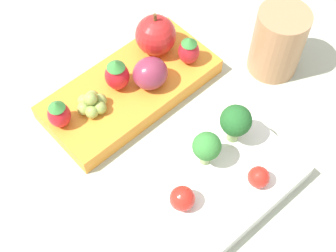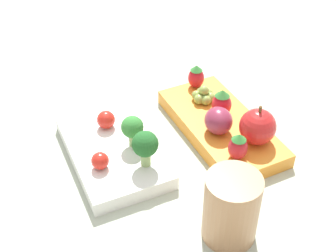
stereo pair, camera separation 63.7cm
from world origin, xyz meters
name	(u,v)px [view 2 (the right image)]	position (x,y,z in m)	size (l,w,h in m)	color
ground_plane	(170,143)	(0.00, 0.00, 0.00)	(4.00, 4.00, 0.00)	#ADB7A3
bento_box_savoury	(113,151)	(-0.01, 0.08, 0.01)	(0.20, 0.14, 0.02)	white
bento_box_fruit	(220,125)	(0.00, -0.08, 0.01)	(0.23, 0.13, 0.02)	orange
broccoli_floret_0	(145,145)	(-0.06, 0.05, 0.05)	(0.03, 0.03, 0.05)	#93B770
broccoli_floret_1	(132,128)	(-0.01, 0.06, 0.05)	(0.03, 0.03, 0.05)	#93B770
cherry_tomato_0	(100,161)	(-0.04, 0.11, 0.03)	(0.02, 0.02, 0.02)	red
cherry_tomato_1	(106,120)	(0.03, 0.08, 0.03)	(0.03, 0.03, 0.03)	red
apple	(258,127)	(-0.05, -0.11, 0.05)	(0.05, 0.05, 0.06)	red
strawberry_0	(222,103)	(0.01, -0.08, 0.04)	(0.03, 0.03, 0.04)	red
strawberry_1	(196,77)	(0.09, -0.07, 0.04)	(0.03, 0.03, 0.04)	red
strawberry_2	(238,146)	(-0.08, -0.07, 0.04)	(0.03, 0.03, 0.04)	red
plum	(218,121)	(-0.02, -0.06, 0.04)	(0.04, 0.04, 0.04)	#892D47
grape_cluster	(204,95)	(0.05, -0.07, 0.03)	(0.04, 0.03, 0.03)	#8EA84C
drinking_cup	(231,208)	(-0.17, -0.02, 0.04)	(0.06, 0.06, 0.09)	tan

